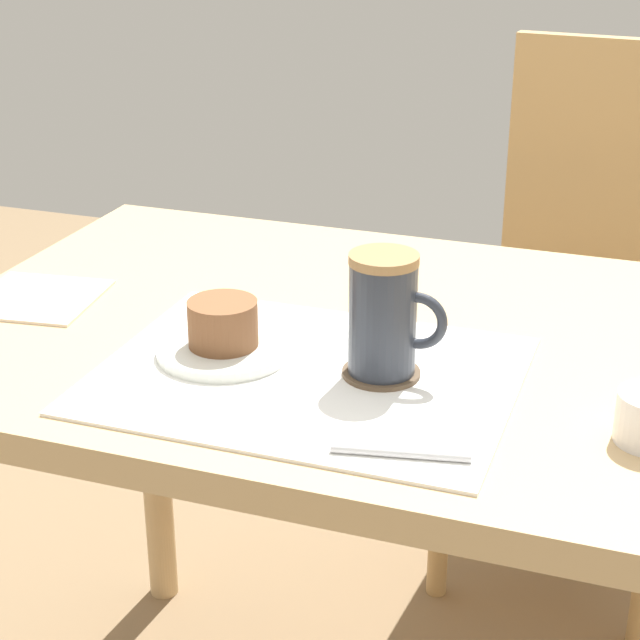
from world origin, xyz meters
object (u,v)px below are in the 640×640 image
Objects in this scene: pastry_plate at (224,350)px; pastry at (223,323)px; dining_table at (382,400)px; coffee_mug at (385,314)px; wooden_chair at (591,299)px.

pastry is (0.00, 0.00, 0.03)m from pastry_plate.
dining_table is 7.23× the size of pastry_plate.
pastry_plate is at bearing -176.96° from coffee_mug.
pastry_plate is (-0.15, -0.12, 0.10)m from dining_table.
wooden_chair reaches higher than coffee_mug.
wooden_chair reaches higher than dining_table.
pastry_plate is 1.92× the size of pastry.
coffee_mug reaches higher than pastry_plate.
coffee_mug reaches higher than dining_table.
coffee_mug is at bearing -74.21° from dining_table.
pastry_plate is (-0.33, -0.83, 0.21)m from wooden_chair.
wooden_chair is 7.17× the size of coffee_mug.
pastry_plate is at bearing -140.11° from dining_table.
wooden_chair is at bearing 68.33° from pastry_plate.
wooden_chair reaches higher than pastry.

